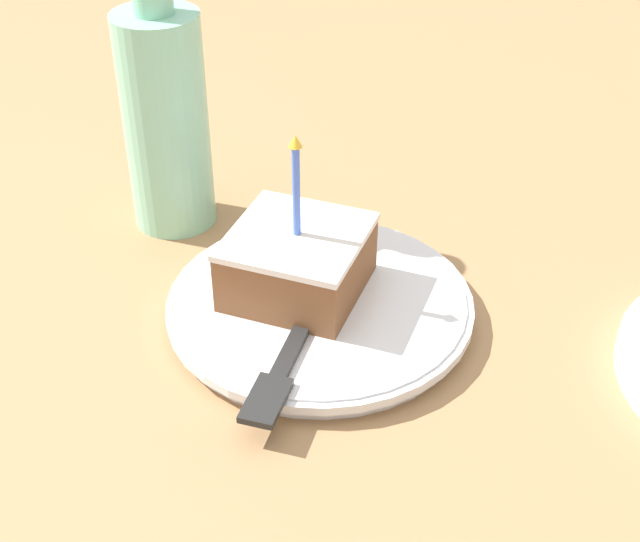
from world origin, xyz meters
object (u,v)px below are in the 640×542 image
(plate, at_px, (320,306))
(fork, at_px, (291,351))
(cake_slice, at_px, (297,261))
(bottle, at_px, (165,114))

(plate, relative_size, fork, 1.33)
(plate, height_order, cake_slice, cake_slice)
(plate, bearing_deg, fork, -177.07)
(fork, bearing_deg, bottle, 48.43)
(cake_slice, xyz_separation_m, fork, (-0.07, -0.02, -0.02))
(cake_slice, relative_size, fork, 0.75)
(cake_slice, distance_m, bottle, 0.18)
(cake_slice, xyz_separation_m, bottle, (0.08, 0.15, 0.06))
(cake_slice, relative_size, bottle, 0.52)
(cake_slice, bearing_deg, plate, -104.72)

